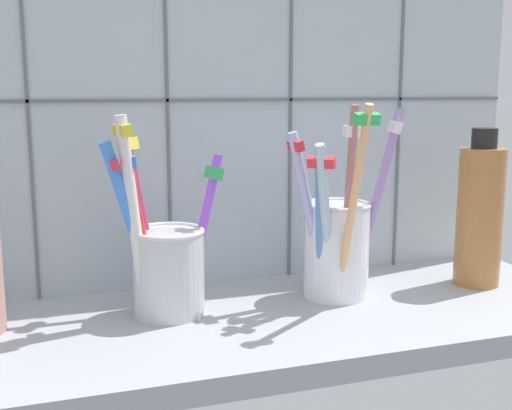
% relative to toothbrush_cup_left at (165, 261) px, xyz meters
% --- Properties ---
extents(counter_slab, '(0.64, 0.22, 0.02)m').
position_rel_toothbrush_cup_left_xyz_m(counter_slab, '(0.08, -0.03, -0.06)').
color(counter_slab, '#9EA3A8').
rests_on(counter_slab, ground).
extents(tile_wall_back, '(0.64, 0.02, 0.45)m').
position_rel_toothbrush_cup_left_xyz_m(tile_wall_back, '(0.08, 0.09, 0.16)').
color(tile_wall_back, '#B2C1CC').
rests_on(tile_wall_back, ground).
extents(toothbrush_cup_left, '(0.11, 0.07, 0.18)m').
position_rel_toothbrush_cup_left_xyz_m(toothbrush_cup_left, '(0.00, 0.00, 0.00)').
color(toothbrush_cup_left, silver).
rests_on(toothbrush_cup_left, counter_slab).
extents(toothbrush_cup_right, '(0.12, 0.11, 0.19)m').
position_rel_toothbrush_cup_left_xyz_m(toothbrush_cup_right, '(0.16, -0.00, 0.01)').
color(toothbrush_cup_right, white).
rests_on(toothbrush_cup_right, counter_slab).
extents(soap_bottle, '(0.05, 0.05, 0.16)m').
position_rel_toothbrush_cup_left_xyz_m(soap_bottle, '(0.32, -0.01, 0.02)').
color(soap_bottle, '#B06F39').
rests_on(soap_bottle, counter_slab).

